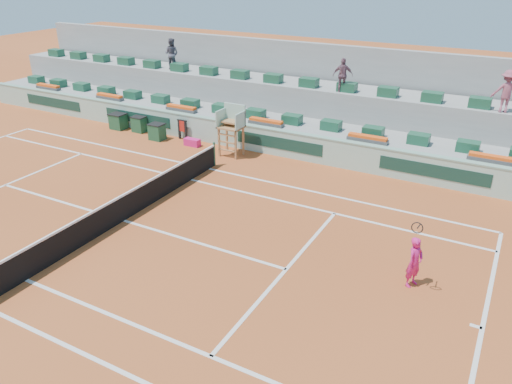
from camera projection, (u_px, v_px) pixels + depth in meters
ground at (124, 221)px, 17.74m from camera, size 90.00×90.00×0.00m
seating_tier_lower at (264, 125)px, 25.98m from camera, size 36.00×4.00×1.20m
seating_tier_upper at (278, 104)px, 26.95m from camera, size 36.00×2.40×2.60m
stadium_back_wall at (291, 82)px, 27.84m from camera, size 36.00×0.40×4.40m
player_bag at (192, 142)px, 24.73m from camera, size 0.82×0.36×0.36m
spectator_left at (172, 54)px, 28.64m from camera, size 0.95×0.80×1.75m
spectator_mid at (343, 75)px, 23.75m from camera, size 1.02×0.70×1.61m
spectator_right at (507, 91)px, 20.59m from camera, size 1.25×0.89×1.76m
court_lines at (124, 221)px, 17.74m from camera, size 23.89×11.09×0.01m
tennis_net at (122, 208)px, 17.52m from camera, size 0.10×11.97×1.10m
advertising_hoarding at (243, 136)px, 24.21m from camera, size 36.00×0.34×1.26m
umpire_chair at (232, 123)px, 23.04m from camera, size 1.10×0.90×2.40m
seat_row_lower at (256, 114)px, 24.92m from camera, size 32.90×0.60×0.44m
seat_row_upper at (273, 78)px, 25.83m from camera, size 32.90×0.60×0.44m
flower_planters at (222, 115)px, 24.97m from camera, size 26.80×0.36×0.28m
drink_cooler_a at (157, 132)px, 25.48m from camera, size 0.75×0.65×0.84m
drink_cooler_b at (139, 124)px, 26.65m from camera, size 0.73×0.63×0.84m
drink_cooler_c at (118, 121)px, 27.11m from camera, size 0.84×0.72×0.84m
towel_rack at (182, 128)px, 25.45m from camera, size 0.58×0.10×1.03m
tennis_player at (415, 262)px, 13.94m from camera, size 0.55×0.89×2.28m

